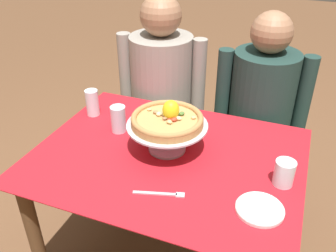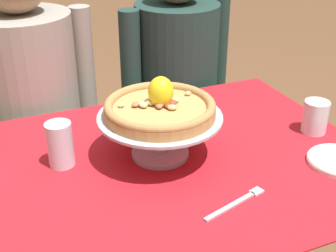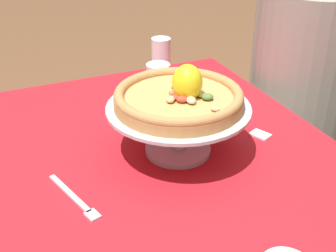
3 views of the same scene
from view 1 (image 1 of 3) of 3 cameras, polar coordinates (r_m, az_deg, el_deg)
dining_table at (r=1.61m, az=-0.09°, el=-7.92°), size 1.12×0.87×0.73m
pizza_stand at (r=1.52m, az=-0.14°, el=-0.88°), size 0.34×0.34×0.13m
pizza at (r=1.49m, az=-0.08°, el=1.11°), size 0.30×0.30×0.10m
water_glass_back_left at (r=1.84m, az=-11.80°, el=3.45°), size 0.06×0.06×0.13m
water_glass_side_left at (r=1.69m, az=-7.79°, el=0.85°), size 0.07×0.07×0.13m
water_glass_side_right at (r=1.43m, az=17.78°, el=-7.21°), size 0.08×0.08×0.10m
side_plate at (r=1.32m, az=14.25°, el=-12.51°), size 0.17×0.17×0.02m
dinner_fork at (r=1.34m, az=-0.96°, el=-10.64°), size 0.19×0.07×0.01m
sugar_packet at (r=1.75m, az=3.08°, el=0.37°), size 0.06×0.05×0.00m
diner_left at (r=2.21m, az=-1.01°, el=3.96°), size 0.52×0.41×1.25m
diner_right at (r=2.08m, az=13.95°, el=0.09°), size 0.49×0.38×1.22m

